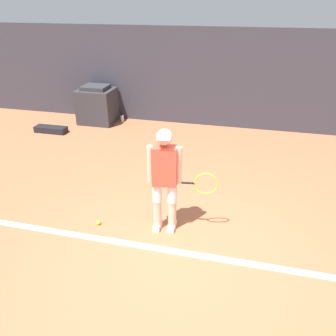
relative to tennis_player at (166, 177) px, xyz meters
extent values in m
plane|color=#B76642|center=(0.30, -0.52, -0.89)|extent=(24.00, 24.00, 0.00)
cube|color=#383842|center=(0.30, 4.72, 0.37)|extent=(24.00, 0.10, 2.51)
cube|color=white|center=(0.30, -0.48, -0.88)|extent=(21.60, 0.10, 0.01)
cylinder|color=beige|center=(-0.12, -0.02, -0.65)|extent=(0.12, 0.12, 0.48)
cylinder|color=white|center=(-0.12, -0.02, -0.26)|extent=(0.14, 0.14, 0.30)
cube|color=white|center=(-0.12, -0.02, -0.85)|extent=(0.10, 0.24, 0.08)
cylinder|color=beige|center=(0.09, 0.01, -0.65)|extent=(0.12, 0.12, 0.48)
cylinder|color=white|center=(0.09, 0.01, -0.26)|extent=(0.14, 0.14, 0.30)
cube|color=white|center=(0.09, 0.01, -0.85)|extent=(0.10, 0.24, 0.08)
cube|color=#E54C38|center=(-0.02, 0.00, 0.18)|extent=(0.36, 0.25, 0.57)
sphere|color=beige|center=(-0.02, 0.00, 0.60)|extent=(0.22, 0.22, 0.22)
cube|color=white|center=(0.00, -0.10, 0.62)|extent=(0.19, 0.14, 0.02)
cylinder|color=beige|center=(-0.21, -0.03, 0.19)|extent=(0.09, 0.09, 0.54)
cylinder|color=beige|center=(0.18, 0.03, 0.19)|extent=(0.09, 0.09, 0.54)
cylinder|color=black|center=(0.29, 0.04, -0.08)|extent=(0.22, 0.06, 0.03)
torus|color=yellow|center=(0.56, 0.08, -0.08)|extent=(0.34, 0.07, 0.34)
sphere|color=#D1E533|center=(-1.04, -0.17, -0.85)|extent=(0.07, 0.07, 0.07)
cube|color=#333338|center=(-3.00, 4.21, -0.42)|extent=(0.96, 0.82, 0.93)
cube|color=#333338|center=(-3.00, 4.21, 0.09)|extent=(0.67, 0.58, 0.10)
cube|color=black|center=(-3.87, 3.17, -0.81)|extent=(0.84, 0.28, 0.16)
cylinder|color=white|center=(-2.37, 4.39, -0.80)|extent=(0.09, 0.09, 0.18)
cylinder|color=black|center=(-2.37, 4.39, -0.69)|extent=(0.05, 0.05, 0.02)
camera|label=1|loc=(0.98, -3.88, 2.23)|focal=35.00mm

